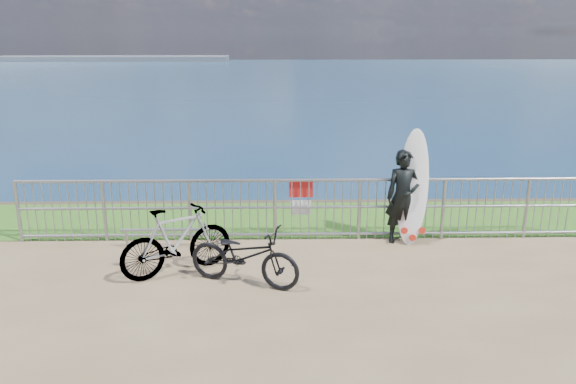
{
  "coord_description": "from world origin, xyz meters",
  "views": [
    {
      "loc": [
        -0.48,
        -7.85,
        3.59
      ],
      "look_at": [
        -0.28,
        1.2,
        1.0
      ],
      "focal_mm": 35.0,
      "sensor_mm": 36.0,
      "label": 1
    }
  ],
  "objects_px": {
    "surfboard": "(413,191)",
    "bicycle_far": "(177,241)",
    "bicycle_near": "(244,256)",
    "surfer": "(403,197)"
  },
  "relations": [
    {
      "from": "bicycle_near",
      "to": "bicycle_far",
      "type": "relative_size",
      "value": 0.96
    },
    {
      "from": "surfboard",
      "to": "bicycle_near",
      "type": "bearing_deg",
      "value": -149.53
    },
    {
      "from": "bicycle_near",
      "to": "surfer",
      "type": "bearing_deg",
      "value": -36.64
    },
    {
      "from": "surfboard",
      "to": "bicycle_near",
      "type": "relative_size",
      "value": 1.18
    },
    {
      "from": "surfer",
      "to": "bicycle_far",
      "type": "distance_m",
      "value": 3.95
    },
    {
      "from": "surfboard",
      "to": "bicycle_far",
      "type": "height_order",
      "value": "surfboard"
    },
    {
      "from": "surfboard",
      "to": "bicycle_far",
      "type": "distance_m",
      "value": 4.1
    },
    {
      "from": "surfer",
      "to": "bicycle_near",
      "type": "distance_m",
      "value": 3.19
    },
    {
      "from": "surfboard",
      "to": "bicycle_near",
      "type": "height_order",
      "value": "surfboard"
    },
    {
      "from": "surfboard",
      "to": "bicycle_near",
      "type": "distance_m",
      "value": 3.33
    }
  ]
}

